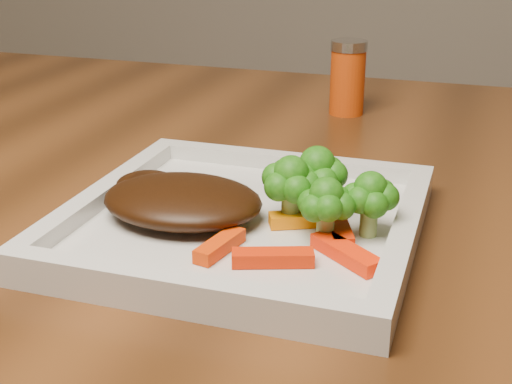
% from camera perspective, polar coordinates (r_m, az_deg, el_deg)
% --- Properties ---
extents(plate, '(0.27, 0.27, 0.01)m').
position_cam_1_polar(plate, '(0.57, -0.96, -2.78)').
color(plate, silver).
rests_on(plate, dining_table).
extents(steak, '(0.13, 0.10, 0.03)m').
position_cam_1_polar(steak, '(0.57, -5.90, -0.68)').
color(steak, black).
rests_on(steak, plate).
extents(broccoli_0, '(0.06, 0.06, 0.07)m').
position_cam_1_polar(broccoli_0, '(0.57, 4.89, 1.43)').
color(broccoli_0, '#356B11').
rests_on(broccoli_0, plate).
extents(broccoli_1, '(0.06, 0.06, 0.06)m').
position_cam_1_polar(broccoli_1, '(0.54, 9.13, -0.28)').
color(broccoli_1, '#177A14').
rests_on(broccoli_1, plate).
extents(broccoli_2, '(0.05, 0.05, 0.06)m').
position_cam_1_polar(broccoli_2, '(0.52, 5.63, -1.03)').
color(broccoli_2, '#196310').
rests_on(broccoli_2, plate).
extents(broccoli_3, '(0.06, 0.06, 0.06)m').
position_cam_1_polar(broccoli_3, '(0.55, 2.81, 0.44)').
color(broccoli_3, '#2A6E12').
rests_on(broccoli_3, plate).
extents(carrot_0, '(0.06, 0.03, 0.01)m').
position_cam_1_polar(carrot_0, '(0.50, 1.35, -5.27)').
color(carrot_0, red).
rests_on(carrot_0, plate).
extents(carrot_1, '(0.06, 0.05, 0.01)m').
position_cam_1_polar(carrot_1, '(0.51, 7.23, -4.86)').
color(carrot_1, '#FF2704').
rests_on(carrot_1, plate).
extents(carrot_2, '(0.02, 0.05, 0.01)m').
position_cam_1_polar(carrot_2, '(0.51, -2.91, -4.30)').
color(carrot_2, red).
rests_on(carrot_2, plate).
extents(carrot_5, '(0.03, 0.06, 0.01)m').
position_cam_1_polar(carrot_5, '(0.54, 6.60, -2.93)').
color(carrot_5, red).
rests_on(carrot_5, plate).
extents(carrot_6, '(0.06, 0.04, 0.01)m').
position_cam_1_polar(carrot_6, '(0.56, 4.01, -2.16)').
color(carrot_6, orange).
rests_on(carrot_6, plate).
extents(spice_shaker, '(0.04, 0.04, 0.09)m').
position_cam_1_polar(spice_shaker, '(0.90, 7.34, 9.06)').
color(spice_shaker, '#C03C0A').
rests_on(spice_shaker, dining_table).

